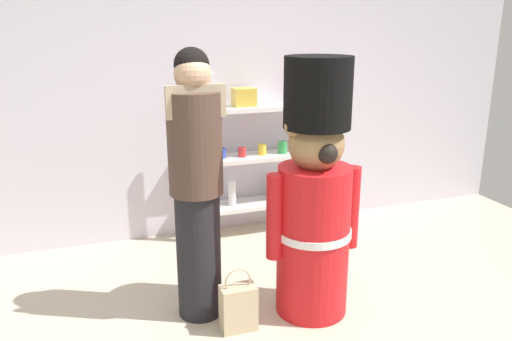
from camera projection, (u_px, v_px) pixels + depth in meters
The scene contains 5 objects.
back_wall at pixel (202, 92), 4.51m from camera, with size 6.40×0.12×2.60m, color silver.
merchandise_shelf at pixel (270, 151), 4.64m from camera, with size 1.22×0.35×1.50m.
teddy_bear_guard at pixel (314, 199), 3.27m from camera, with size 0.66×0.50×1.71m.
person_shopper at pixel (196, 183), 3.19m from camera, with size 0.36×0.34×1.76m.
shopping_bag at pixel (238, 307), 3.22m from camera, with size 0.23×0.14×0.43m.
Camera 1 is at (-1.00, -2.24, 1.90)m, focal length 35.51 mm.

